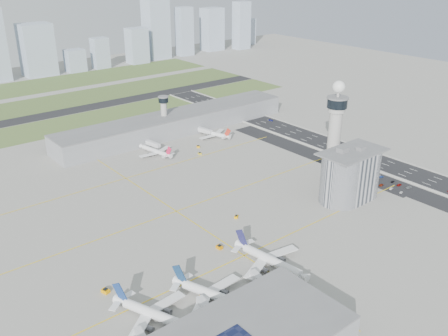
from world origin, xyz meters
TOP-DOWN VIEW (x-y plane):
  - ground at (0.00, 0.00)m, footprint 1000.00×1000.00m
  - grass_strip_0 at (-20.00, 225.00)m, footprint 480.00×50.00m
  - grass_strip_1 at (-20.00, 300.00)m, footprint 480.00×60.00m
  - grass_strip_2 at (-20.00, 380.00)m, footprint 480.00×70.00m
  - runway at (-20.00, 262.00)m, footprint 480.00×22.00m
  - highway at (115.00, 0.00)m, footprint 28.00×500.00m
  - barrier_left at (101.00, 0.00)m, footprint 0.60×500.00m
  - barrier_right at (129.00, 0.00)m, footprint 0.60×500.00m
  - landside_road at (90.00, -10.00)m, footprint 18.00×260.00m
  - parking_lot at (88.00, -22.00)m, footprint 20.00×44.00m
  - taxiway_line_h_0 at (-40.00, -30.00)m, footprint 260.00×0.60m
  - taxiway_line_h_1 at (-40.00, 30.00)m, footprint 260.00×0.60m
  - taxiway_line_h_2 at (-40.00, 90.00)m, footprint 260.00×0.60m
  - taxiway_line_v at (-40.00, 30.00)m, footprint 0.60×260.00m
  - control_tower at (72.00, 8.00)m, footprint 14.00×14.00m
  - secondary_tower at (30.00, 150.00)m, footprint 8.60×8.60m
  - admin_building at (51.99, -22.00)m, footprint 42.00×24.00m
  - terminal_pier at (40.00, 148.00)m, footprint 210.00×32.00m
  - airplane_near_a at (-99.65, -43.94)m, footprint 49.45×53.02m
  - airplane_near_b at (-73.40, -49.08)m, footprint 48.65×52.44m
  - airplane_near_c at (-36.11, -45.47)m, footprint 43.09×48.73m
  - airplane_far_a at (-1.55, 114.86)m, footprint 35.04×39.27m
  - airplane_far_b at (55.88, 119.05)m, footprint 38.47×42.23m
  - jet_bridge_near_1 at (-83.00, -61.00)m, footprint 5.39×14.31m
  - jet_bridge_near_2 at (-53.00, -61.00)m, footprint 5.39×14.31m
  - jet_bridge_far_0 at (2.00, 132.00)m, footprint 5.39×14.31m
  - jet_bridge_far_1 at (52.00, 132.00)m, footprint 5.39×14.31m
  - tug_0 at (-107.03, -13.23)m, footprint 3.40×4.11m
  - tug_1 at (-75.42, -42.77)m, footprint 3.10×3.39m
  - tug_2 at (-45.38, -16.96)m, footprint 2.51×3.47m
  - tug_3 at (-17.90, 2.01)m, footprint 3.32×3.16m
  - tug_4 at (24.33, 93.63)m, footprint 2.56×3.24m
  - tug_5 at (32.05, 106.11)m, footprint 3.19×3.64m
  - car_lot_0 at (83.03, -39.15)m, footprint 3.70×1.92m
  - car_lot_1 at (83.07, -32.01)m, footprint 3.79×1.84m
  - car_lot_2 at (82.84, -24.76)m, footprint 4.18×2.41m
  - car_lot_3 at (83.19, -20.77)m, footprint 4.11×2.18m
  - car_lot_4 at (83.89, -11.23)m, footprint 3.37×1.67m
  - car_lot_5 at (82.53, -5.06)m, footprint 3.81×1.70m
  - car_lot_6 at (93.43, -38.07)m, footprint 4.47×2.53m
  - car_lot_7 at (91.83, -32.06)m, footprint 4.17×1.82m
  - car_lot_8 at (93.07, -26.43)m, footprint 3.66×1.92m
  - car_lot_9 at (93.90, -17.30)m, footprint 3.57×1.50m
  - car_lot_10 at (93.69, -14.44)m, footprint 4.40×2.18m
  - car_lot_11 at (92.75, -7.05)m, footprint 4.18×1.73m
  - car_hw_1 at (114.36, 39.26)m, footprint 1.43×3.60m
  - car_hw_2 at (122.67, 118.86)m, footprint 2.61×4.62m
  - car_hw_4 at (108.76, 179.55)m, footprint 1.66×3.64m
  - skyline_bldg_9 at (30.27, 432.32)m, footprint 36.96×29.57m
  - skyline_bldg_10 at (73.27, 423.68)m, footprint 23.01×18.41m
  - skyline_bldg_11 at (108.28, 423.34)m, footprint 20.22×16.18m
  - skyline_bldg_12 at (162.17, 421.29)m, footprint 26.14×20.92m
  - skyline_bldg_13 at (201.27, 433.27)m, footprint 32.26×25.81m
  - skyline_bldg_14 at (244.74, 426.38)m, footprint 21.59×17.28m
  - skyline_bldg_15 at (302.83, 435.54)m, footprint 30.25×24.20m
  - skyline_bldg_16 at (345.49, 415.96)m, footprint 23.04×18.43m
  - skyline_bldg_17 at (382.05, 443.29)m, footprint 22.64×18.11m

SIDE VIEW (x-z plane):
  - ground at x=0.00m, z-range 0.00..0.00m
  - taxiway_line_h_0 at x=-40.00m, z-range 0.00..0.01m
  - taxiway_line_h_1 at x=-40.00m, z-range 0.00..0.01m
  - taxiway_line_h_2 at x=-40.00m, z-range 0.00..0.01m
  - taxiway_line_v at x=-40.00m, z-range 0.00..0.01m
  - grass_strip_0 at x=-20.00m, z-range 0.00..0.08m
  - grass_strip_1 at x=-20.00m, z-range 0.00..0.08m
  - grass_strip_2 at x=-20.00m, z-range 0.00..0.08m
  - landside_road at x=90.00m, z-range 0.00..0.08m
  - highway at x=115.00m, z-range 0.00..0.10m
  - parking_lot at x=88.00m, z-range 0.00..0.10m
  - runway at x=-20.00m, z-range 0.01..0.11m
  - car_lot_2 at x=82.84m, z-range 0.00..1.10m
  - car_lot_4 at x=83.89m, z-range 0.00..1.10m
  - car_lot_3 at x=83.19m, z-range 0.00..1.13m
  - car_lot_9 at x=93.90m, z-range 0.00..1.15m
  - car_hw_1 at x=114.36m, z-range 0.00..1.17m
  - car_lot_6 at x=93.43m, z-range 0.00..1.18m
  - car_lot_8 at x=93.07m, z-range 0.00..1.19m
  - car_lot_7 at x=91.83m, z-range 0.00..1.19m
  - car_lot_1 at x=83.07m, z-range 0.00..1.20m
  - barrier_left at x=101.00m, z-range 0.00..1.20m
  - barrier_right at x=129.00m, z-range 0.00..1.20m
  - car_lot_10 at x=93.69m, z-range 0.00..1.20m
  - car_lot_0 at x=83.03m, z-range 0.00..1.20m
  - car_lot_11 at x=92.75m, z-range 0.00..1.21m
  - car_hw_4 at x=108.76m, z-range 0.00..1.21m
  - car_lot_5 at x=82.53m, z-range 0.00..1.21m
  - car_hw_2 at x=122.67m, z-range 0.00..1.22m
  - tug_3 at x=-17.90m, z-range 0.00..1.59m
  - tug_1 at x=-75.42m, z-range 0.00..1.63m
  - tug_4 at x=24.33m, z-range 0.00..1.68m
  - tug_5 at x=32.05m, z-range 0.00..1.77m
  - tug_2 at x=-45.38m, z-range 0.00..1.93m
  - tug_0 at x=-107.03m, z-range 0.00..2.05m
  - jet_bridge_near_1 at x=-83.00m, z-range 0.00..5.70m
  - jet_bridge_near_2 at x=-53.00m, z-range 0.00..5.70m
  - jet_bridge_far_0 at x=2.00m, z-range 0.00..5.70m
  - jet_bridge_far_1 at x=52.00m, z-range 0.00..5.70m
  - airplane_far_a at x=-1.55m, z-range 0.00..9.71m
  - airplane_far_b at x=55.88m, z-range 0.00..9.96m
  - airplane_near_b at x=-73.40m, z-range 0.00..11.92m
  - airplane_near_a at x=-99.65m, z-range 0.00..11.93m
  - airplane_near_c at x=-36.11m, z-range 0.00..12.33m
  - terminal_pier at x=40.00m, z-range 0.00..15.80m
  - skyline_bldg_10 at x=73.27m, z-range 0.00..27.75m
  - admin_building at x=51.99m, z-range -1.45..32.05m
  - secondary_tower at x=30.00m, z-range 2.85..34.75m
  - skyline_bldg_11 at x=108.28m, z-range 0.00..38.97m
  - skyline_bldg_17 at x=382.05m, z-range 0.00..41.06m
  - skyline_bldg_12 at x=162.17m, z-range 0.00..46.89m
  - skyline_bldg_9 at x=30.27m, z-range 0.00..62.11m
  - skyline_bldg_15 at x=302.83m, z-range 0.00..63.40m
  - skyline_bldg_14 at x=244.74m, z-range 0.00..68.75m
  - control_tower at x=72.00m, z-range 2.79..67.29m
  - skyline_bldg_16 at x=345.49m, z-range 0.00..71.56m
  - skyline_bldg_13 at x=201.27m, z-range 0.00..81.20m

